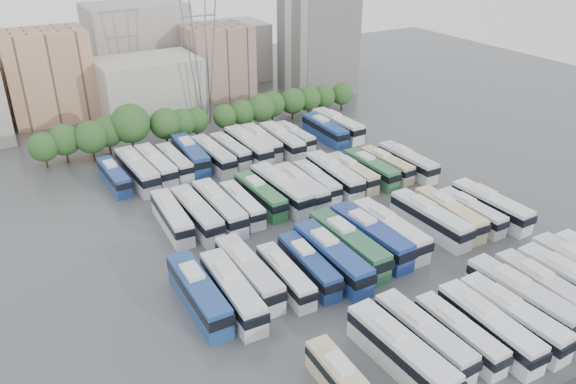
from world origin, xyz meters
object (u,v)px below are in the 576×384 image
bus_r0_s7 (489,326)px  bus_r1_s1 (232,291)px  bus_r2_s1 (172,217)px  bus_r2_s6 (281,189)px  bus_r0_s6 (459,333)px  bus_r1_s12 (471,212)px  bus_r1_s3 (285,276)px  bus_r3_s9 (282,140)px  apartment_tower (318,36)px  bus_r2_s4 (242,204)px  bus_r1_s2 (249,272)px  bus_r2_s12 (386,164)px  bus_r1_s13 (491,206)px  bus_r3_s6 (230,150)px  bus_r3_s3 (174,162)px  bus_r3_s5 (213,155)px  bus_r0_s8 (513,317)px  bus_r0_s11 (572,284)px  bus_r3_s1 (137,170)px  bus_r2_s11 (371,168)px  bus_r3_s12 (325,130)px  bus_r0_s10 (545,290)px  bus_r1_s0 (199,293)px  bus_r3_s0 (114,176)px  electricity_pylon (199,29)px  bus_r1_s6 (348,244)px  bus_r1_s10 (430,219)px  bus_r3_s8 (261,142)px  bus_r1_s11 (449,213)px  bus_r0_s9 (522,298)px  bus_r1_s4 (308,265)px  bus_r0_s5 (423,336)px  bus_r0_s4 (401,352)px  bus_r2_s10 (352,172)px  bus_r1_s8 (390,230)px  bus_r2_s8 (317,181)px  bus_r1_s7 (370,236)px  bus_r3_s13 (337,125)px  bus_r2_s5 (260,195)px  bus_r2_s2 (197,214)px  bus_r2_s9 (334,175)px  bus_r2_s3 (219,207)px  bus_r3_s2 (156,165)px

bus_r0_s7 → bus_r1_s1: bus_r1_s1 is taller
bus_r2_s1 → bus_r2_s6: 16.71m
bus_r0_s6 → bus_r1_s12: (19.63, 17.44, 0.03)m
bus_r1_s3 → bus_r3_s9: bearing=63.4°
apartment_tower → bus_r2_s4: (-42.27, -46.90, -11.31)m
bus_r1_s2 → bus_r1_s3: bus_r1_s2 is taller
bus_r1_s12 → bus_r2_s12: size_ratio=0.98×
bus_r1_s13 → bus_r3_s6: 43.65m
bus_r2_s6 → bus_r3_s3: 20.83m
bus_r1_s1 → bus_r2_s4: size_ratio=1.18×
apartment_tower → bus_r3_s5: size_ratio=2.01×
bus_r0_s8 → bus_r0_s11: 10.13m
bus_r1_s3 → bus_r1_s1: bearing=-177.8°
apartment_tower → bus_r3_s1: bearing=-150.8°
bus_r2_s11 → bus_r3_s12: bus_r3_s12 is taller
bus_r0_s10 → bus_r1_s12: bearing=70.3°
bus_r1_s0 → bus_r3_s0: size_ratio=1.17×
electricity_pylon → bus_r1_s6: electricity_pylon is taller
bus_r1_s10 → bus_r2_s6: bearing=124.7°
bus_r3_s5 → bus_r3_s8: 10.13m
bus_r1_s11 → bus_r3_s5: size_ratio=0.95×
bus_r0_s9 → bus_r1_s4: size_ratio=1.14×
apartment_tower → bus_r0_s5: 90.23m
bus_r1_s2 → bus_r1_s12: (33.24, -1.72, -0.30)m
bus_r0_s11 → bus_r0_s4: bearing=175.1°
bus_r2_s1 → bus_r3_s1: 16.74m
bus_r2_s12 → bus_r3_s3: (-29.74, 18.18, 0.03)m
bus_r0_s11 → bus_r2_s10: (-3.53, 36.57, -0.27)m
bus_r1_s10 → bus_r3_s5: size_ratio=1.01×
bus_r0_s4 → bus_r3_s5: (3.25, 52.46, -0.02)m
bus_r1_s8 → bus_r1_s10: (6.53, -0.42, -0.01)m
bus_r3_s0 → bus_r3_s9: (29.85, -0.41, 0.28)m
bus_r1_s4 → bus_r2_s8: (13.01, 18.78, -0.06)m
bus_r1_s2 → bus_r1_s7: 16.82m
electricity_pylon → bus_r3_s13: 31.98m
bus_r3_s0 → bus_r1_s10: bearing=-48.7°
bus_r1_s8 → bus_r3_s1: 41.21m
bus_r1_s8 → bus_r3_s6: size_ratio=1.12×
apartment_tower → bus_r0_s8: (-29.13, -83.09, -11.09)m
bus_r1_s3 → bus_r2_s5: bearing=72.9°
bus_r1_s3 → bus_r2_s2: bus_r2_s2 is taller
bus_r0_s6 → bus_r1_s10: bus_r1_s10 is taller
bus_r2_s2 → bus_r3_s0: bearing=108.9°
bus_r1_s1 → bus_r1_s11: (33.06, 1.38, -0.12)m
bus_r1_s10 → bus_r2_s9: (-3.45, 17.79, 0.04)m
bus_r2_s10 → bus_r3_s9: bus_r3_s9 is taller
bus_r2_s10 → bus_r0_s11: bearing=-84.5°
bus_r1_s10 → bus_r2_s3: (-23.19, 16.86, 0.03)m
bus_r1_s1 → bus_r3_s2: bus_r1_s1 is taller
bus_r0_s5 → bus_r1_s11: size_ratio=0.99×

